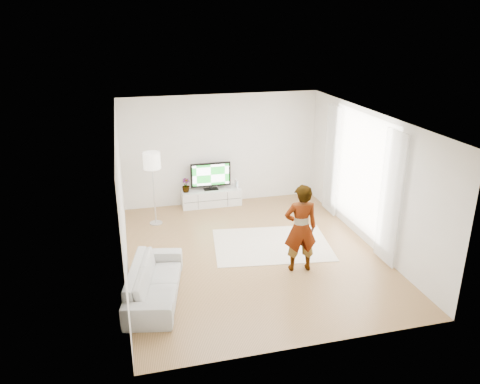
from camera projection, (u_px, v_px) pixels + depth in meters
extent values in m
plane|color=#AD7F4E|center=(252.00, 253.00, 9.61)|extent=(6.00, 6.00, 0.00)
plane|color=white|center=(254.00, 118.00, 8.63)|extent=(6.00, 6.00, 0.00)
cube|color=white|center=(122.00, 201.00, 8.54)|extent=(0.02, 6.00, 2.80)
cube|color=white|center=(369.00, 179.00, 9.69)|extent=(0.02, 6.00, 2.80)
cube|color=white|center=(221.00, 150.00, 11.84)|extent=(5.00, 0.02, 2.80)
cube|color=white|center=(313.00, 262.00, 6.39)|extent=(5.00, 0.02, 2.80)
cube|color=white|center=(361.00, 172.00, 9.94)|extent=(0.01, 2.60, 2.50)
cube|color=white|center=(390.00, 199.00, 8.78)|extent=(0.04, 0.70, 2.60)
cube|color=white|center=(332.00, 160.00, 11.14)|extent=(0.04, 0.70, 2.60)
cube|color=silver|center=(211.00, 198.00, 11.97)|extent=(1.51, 0.43, 0.43)
cube|color=black|center=(213.00, 201.00, 11.77)|extent=(1.47, 0.00, 0.01)
cube|color=black|center=(198.00, 202.00, 11.68)|extent=(0.01, 0.00, 0.37)
cube|color=black|center=(228.00, 199.00, 11.86)|extent=(0.01, 0.00, 0.37)
cube|color=black|center=(211.00, 189.00, 11.92)|extent=(0.36, 0.20, 0.02)
cube|color=black|center=(211.00, 187.00, 11.90)|extent=(0.07, 0.05, 0.07)
cube|color=black|center=(211.00, 175.00, 11.78)|extent=(1.02, 0.05, 0.62)
cube|color=#179224|center=(211.00, 175.00, 11.75)|extent=(0.93, 0.01, 0.53)
cube|color=white|center=(236.00, 184.00, 12.01)|extent=(0.08, 0.16, 0.21)
cube|color=#4CB2FF|center=(237.00, 184.00, 11.93)|extent=(0.01, 0.00, 0.11)
imported|color=#3F7238|center=(186.00, 185.00, 11.68)|extent=(0.25, 0.25, 0.36)
cube|color=beige|center=(272.00, 245.00, 9.95)|extent=(2.64, 2.06, 0.01)
imported|color=#334772|center=(301.00, 228.00, 8.68)|extent=(0.67, 0.48, 1.72)
imported|color=beige|center=(155.00, 281.00, 8.01)|extent=(1.20, 2.15, 0.59)
cylinder|color=silver|center=(156.00, 223.00, 10.98)|extent=(0.30, 0.30, 0.02)
cylinder|color=silver|center=(154.00, 196.00, 10.75)|extent=(0.04, 0.04, 1.33)
cylinder|color=white|center=(152.00, 161.00, 10.45)|extent=(0.38, 0.38, 0.37)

